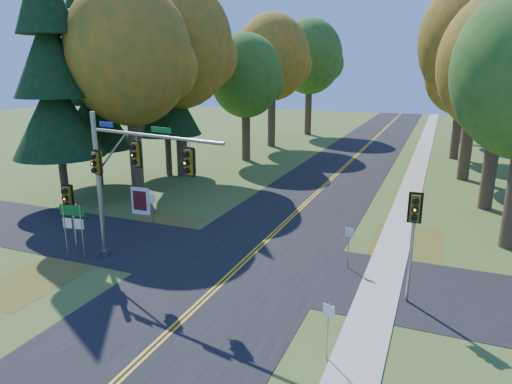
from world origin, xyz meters
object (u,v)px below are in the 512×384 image
at_px(traffic_mast, 124,171).
at_px(info_kiosk, 141,201).
at_px(east_signal_pole, 414,220).
at_px(route_sign_cluster, 73,220).

distance_m(traffic_mast, info_kiosk, 8.41).
relative_size(east_signal_pole, info_kiosk, 2.64).
relative_size(traffic_mast, route_sign_cluster, 2.74).
bearing_deg(route_sign_cluster, east_signal_pole, -2.22).
height_order(traffic_mast, east_signal_pole, traffic_mast).
xyz_separation_m(traffic_mast, east_signal_pole, (11.92, 1.05, -1.05)).
bearing_deg(traffic_mast, route_sign_cluster, -160.24).
relative_size(east_signal_pole, route_sign_cluster, 1.64).
bearing_deg(route_sign_cluster, info_kiosk, 92.89).
height_order(east_signal_pole, info_kiosk, east_signal_pole).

